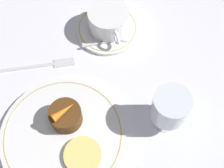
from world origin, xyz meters
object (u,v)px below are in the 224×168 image
at_px(fork, 46,65).
at_px(dessert_cake, 64,117).
at_px(wine_glass, 170,108).
at_px(coffee_cup, 108,20).
at_px(dinner_plate, 63,135).

bearing_deg(fork, dessert_cake, 2.77).
relative_size(wine_glass, fork, 0.60).
bearing_deg(dessert_cake, coffee_cup, 140.70).
bearing_deg(coffee_cup, dessert_cake, -39.30).
bearing_deg(dinner_plate, fork, 178.41).
height_order(dinner_plate, coffee_cup, coffee_cup).
bearing_deg(fork, coffee_cup, 106.21).
distance_m(fork, dessert_cake, 0.16).
relative_size(dinner_plate, wine_glass, 2.44).
bearing_deg(coffee_cup, fork, -73.79).
height_order(dinner_plate, wine_glass, wine_glass).
xyz_separation_m(dinner_plate, fork, (-0.18, 0.01, -0.01)).
distance_m(dinner_plate, coffee_cup, 0.30).
bearing_deg(dessert_cake, wine_glass, 72.34).
bearing_deg(dessert_cake, fork, -177.23).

